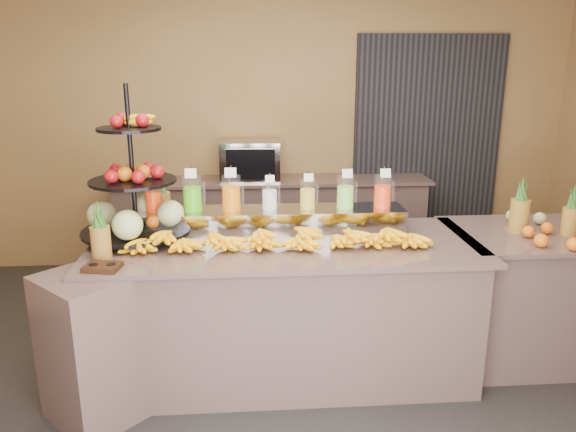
{
  "coord_description": "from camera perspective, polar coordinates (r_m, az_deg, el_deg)",
  "views": [
    {
      "loc": [
        -0.24,
        -3.12,
        2.09
      ],
      "look_at": [
        0.01,
        0.3,
        1.11
      ],
      "focal_mm": 35.0,
      "sensor_mm": 36.0,
      "label": 1
    }
  ],
  "objects": [
    {
      "name": "ground",
      "position": [
        3.77,
        0.12,
        -17.76
      ],
      "size": [
        6.0,
        6.0,
        0.0
      ],
      "primitive_type": "plane",
      "color": "black",
      "rests_on": "ground"
    },
    {
      "name": "room_envelope",
      "position": [
        3.94,
        2.02,
        12.83
      ],
      "size": [
        6.04,
        5.02,
        2.82
      ],
      "color": "brown",
      "rests_on": "ground"
    },
    {
      "name": "buffet_counter",
      "position": [
        3.75,
        -1.96,
        -9.69
      ],
      "size": [
        2.75,
        1.25,
        0.93
      ],
      "color": "#896663",
      "rests_on": "ground"
    },
    {
      "name": "right_counter",
      "position": [
        4.34,
        22.88,
        -7.34
      ],
      "size": [
        1.08,
        0.88,
        0.93
      ],
      "color": "#896663",
      "rests_on": "ground"
    },
    {
      "name": "back_ledge",
      "position": [
        5.62,
        -1.65,
        -0.85
      ],
      "size": [
        3.1,
        0.55,
        0.93
      ],
      "color": "#896663",
      "rests_on": "ground"
    },
    {
      "name": "pitcher_tray",
      "position": [
        3.86,
        -1.85,
        -0.37
      ],
      "size": [
        1.85,
        0.3,
        0.15
      ],
      "primitive_type": "cube",
      "color": "gray",
      "rests_on": "buffet_counter"
    },
    {
      "name": "juice_pitcher_orange_a",
      "position": [
        3.87,
        -13.51,
        1.77
      ],
      "size": [
        0.11,
        0.12,
        0.27
      ],
      "color": "silver",
      "rests_on": "pitcher_tray"
    },
    {
      "name": "juice_pitcher_green",
      "position": [
        3.83,
        -9.68,
        2.06
      ],
      "size": [
        0.13,
        0.13,
        0.31
      ],
      "color": "silver",
      "rests_on": "pitcher_tray"
    },
    {
      "name": "juice_pitcher_orange_b",
      "position": [
        3.81,
        -5.79,
        2.16
      ],
      "size": [
        0.13,
        0.13,
        0.31
      ],
      "color": "silver",
      "rests_on": "pitcher_tray"
    },
    {
      "name": "juice_pitcher_milk",
      "position": [
        3.82,
        -1.87,
        1.95
      ],
      "size": [
        0.11,
        0.11,
        0.26
      ],
      "color": "silver",
      "rests_on": "pitcher_tray"
    },
    {
      "name": "juice_pitcher_lemon",
      "position": [
        3.84,
        2.01,
        2.06
      ],
      "size": [
        0.11,
        0.11,
        0.26
      ],
      "color": "silver",
      "rests_on": "pitcher_tray"
    },
    {
      "name": "juice_pitcher_lime",
      "position": [
        3.87,
        5.84,
        2.26
      ],
      "size": [
        0.12,
        0.13,
        0.29
      ],
      "color": "silver",
      "rests_on": "pitcher_tray"
    },
    {
      "name": "juice_pitcher_orange_c",
      "position": [
        3.93,
        9.58,
        2.3
      ],
      "size": [
        0.12,
        0.12,
        0.29
      ],
      "color": "silver",
      "rests_on": "pitcher_tray"
    },
    {
      "name": "banana_heap",
      "position": [
        3.53,
        -0.99,
        -2.04
      ],
      "size": [
        1.92,
        0.17,
        0.16
      ],
      "color": "yellow",
      "rests_on": "buffet_counter"
    },
    {
      "name": "fruit_stand",
      "position": [
        3.76,
        -14.54,
        1.43
      ],
      "size": [
        0.88,
        0.88,
        1.0
      ],
      "rotation": [
        0.0,
        0.0,
        -0.28
      ],
      "color": "black",
      "rests_on": "buffet_counter"
    },
    {
      "name": "condiment_caddy",
      "position": [
        3.34,
        -18.34,
        -4.94
      ],
      "size": [
        0.22,
        0.18,
        0.03
      ],
      "primitive_type": "cube",
      "rotation": [
        0.0,
        0.0,
        -0.18
      ],
      "color": "black",
      "rests_on": "buffet_counter"
    },
    {
      "name": "pineapple_left_a",
      "position": [
        3.49,
        -18.51,
        -2.11
      ],
      "size": [
        0.12,
        0.12,
        0.36
      ],
      "rotation": [
        0.0,
        0.0,
        0.33
      ],
      "color": "brown",
      "rests_on": "buffet_counter"
    },
    {
      "name": "pineapple_left_b",
      "position": [
        4.05,
        -12.71,
        1.09
      ],
      "size": [
        0.13,
        0.13,
        0.4
      ],
      "rotation": [
        0.0,
        0.0,
        -0.04
      ],
      "color": "brown",
      "rests_on": "buffet_counter"
    },
    {
      "name": "right_fruit_pile",
      "position": [
        4.08,
        24.95,
        -1.05
      ],
      "size": [
        0.43,
        0.41,
        0.23
      ],
      "color": "brown",
      "rests_on": "right_counter"
    },
    {
      "name": "oven_warmer",
      "position": [
        5.46,
        -3.84,
        5.68
      ],
      "size": [
        0.58,
        0.42,
        0.38
      ],
      "primitive_type": "cube",
      "rotation": [
        0.0,
        0.0,
        -0.04
      ],
      "color": "gray",
      "rests_on": "back_ledge"
    }
  ]
}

